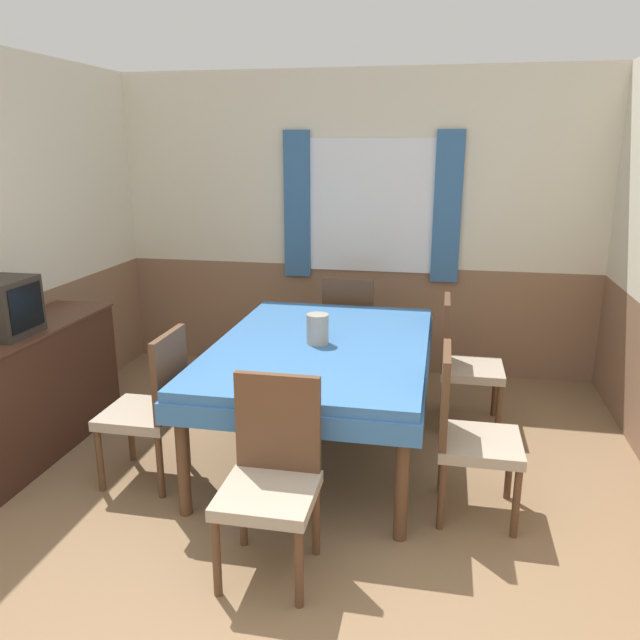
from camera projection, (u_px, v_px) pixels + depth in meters
name	position (u px, v px, depth m)	size (l,w,h in m)	color
wall_back	(356.00, 225.00, 5.44)	(4.58, 0.09, 2.60)	silver
dining_table	(322.00, 357.00, 4.05)	(1.38, 2.01, 0.75)	#386BA8
chair_head_near	(272.00, 472.00, 2.93)	(0.44, 0.44, 0.94)	brown
chair_right_far	(462.00, 359.00, 4.48)	(0.44, 0.44, 0.94)	brown
chair_head_window	(350.00, 328.00, 5.26)	(0.44, 0.44, 0.94)	brown
chair_right_near	(467.00, 430.00, 3.37)	(0.44, 0.44, 0.94)	brown
chair_left_near	(152.00, 404.00, 3.71)	(0.44, 0.44, 0.94)	brown
sideboard	(31.00, 390.00, 4.09)	(0.46, 1.44, 0.85)	#3D2319
tv	(6.00, 307.00, 3.79)	(0.29, 0.37, 0.35)	#2D2823
vase	(318.00, 329.00, 3.98)	(0.14, 0.14, 0.19)	#A39989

